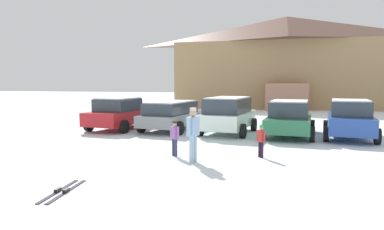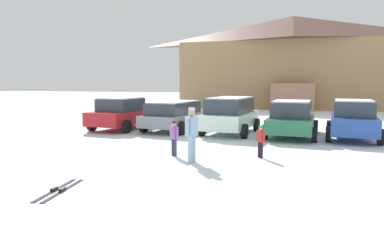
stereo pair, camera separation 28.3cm
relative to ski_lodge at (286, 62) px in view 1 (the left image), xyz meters
name	(u,v)px [view 1 (the left image)]	position (x,y,z in m)	size (l,w,h in m)	color
ground	(72,216)	(-3.29, -30.32, -4.54)	(160.00, 160.00, 0.00)	white
ski_lodge	(286,62)	(0.00, 0.00, 0.00)	(21.92, 9.78, 8.94)	#9C7B51
parked_red_sedan	(120,113)	(-8.07, -19.47, -3.70)	(2.49, 4.30, 1.66)	#B31D22
parked_grey_wagon	(172,114)	(-5.33, -19.10, -3.71)	(2.53, 4.53, 1.49)	gray
parked_white_suv	(228,114)	(-2.37, -19.33, -3.61)	(2.47, 4.24, 1.74)	white
parked_green_coupe	(289,118)	(0.45, -19.44, -3.71)	(2.41, 4.57, 1.64)	#2A724C
parked_blue_hatchback	(350,119)	(2.97, -19.42, -3.68)	(2.37, 4.23, 1.70)	#284DA7
skier_child_in_purple_jacket	(175,136)	(-3.17, -24.94, -3.88)	(0.36, 0.30, 1.16)	#31334F
skier_child_in_red_jacket	(261,139)	(-0.41, -24.39, -3.94)	(0.29, 0.30, 1.05)	#25152D
skier_adult_in_blue_parka	(193,132)	(-2.33, -25.67, -3.59)	(0.32, 0.61, 1.67)	#95B6CD
pair_of_skis	(63,191)	(-4.34, -29.18, -4.52)	(0.54, 1.72, 0.08)	black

